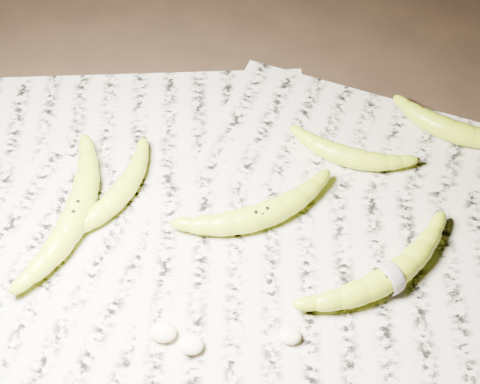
# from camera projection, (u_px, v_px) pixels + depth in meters

# --- Properties ---
(ground) EXTENTS (3.00, 3.00, 0.00)m
(ground) POSITION_uv_depth(u_px,v_px,m) (241.00, 240.00, 0.95)
(ground) COLOR black
(ground) RESTS_ON ground
(newspaper_patch) EXTENTS (0.90, 0.70, 0.01)m
(newspaper_patch) POSITION_uv_depth(u_px,v_px,m) (239.00, 240.00, 0.95)
(newspaper_patch) COLOR #ADA894
(newspaper_patch) RESTS_ON ground
(banana_left_a) EXTENTS (0.11, 0.24, 0.04)m
(banana_left_a) POSITION_uv_depth(u_px,v_px,m) (76.00, 212.00, 0.95)
(banana_left_a) COLOR #A9BB17
(banana_left_a) RESTS_ON newspaper_patch
(banana_left_b) EXTENTS (0.13, 0.18, 0.03)m
(banana_left_b) POSITION_uv_depth(u_px,v_px,m) (120.00, 193.00, 0.97)
(banana_left_b) COLOR #A9BB17
(banana_left_b) RESTS_ON newspaper_patch
(banana_center) EXTENTS (0.22, 0.14, 0.04)m
(banana_center) POSITION_uv_depth(u_px,v_px,m) (261.00, 215.00, 0.95)
(banana_center) COLOR #A9BB17
(banana_center) RESTS_ON newspaper_patch
(banana_taped) EXTENTS (0.22, 0.18, 0.04)m
(banana_taped) POSITION_uv_depth(u_px,v_px,m) (389.00, 277.00, 0.89)
(banana_taped) COLOR #A9BB17
(banana_taped) RESTS_ON newspaper_patch
(banana_upper_a) EXTENTS (0.18, 0.10, 0.03)m
(banana_upper_a) POSITION_uv_depth(u_px,v_px,m) (348.00, 155.00, 1.01)
(banana_upper_a) COLOR #A9BB17
(banana_upper_a) RESTS_ON newspaper_patch
(banana_upper_b) EXTENTS (0.19, 0.12, 0.04)m
(banana_upper_b) POSITION_uv_depth(u_px,v_px,m) (454.00, 130.00, 1.04)
(banana_upper_b) COLOR #A9BB17
(banana_upper_b) RESTS_ON newspaper_patch
(measuring_tape) EXTENTS (0.03, 0.04, 0.05)m
(measuring_tape) POSITION_uv_depth(u_px,v_px,m) (389.00, 277.00, 0.89)
(measuring_tape) COLOR white
(measuring_tape) RESTS_ON newspaper_patch
(flesh_chunk_a) EXTENTS (0.03, 0.03, 0.02)m
(flesh_chunk_a) POSITION_uv_depth(u_px,v_px,m) (191.00, 344.00, 0.84)
(flesh_chunk_a) COLOR #F3E6BC
(flesh_chunk_a) RESTS_ON newspaper_patch
(flesh_chunk_b) EXTENTS (0.03, 0.03, 0.02)m
(flesh_chunk_b) POSITION_uv_depth(u_px,v_px,m) (163.00, 331.00, 0.85)
(flesh_chunk_b) COLOR #F3E6BC
(flesh_chunk_b) RESTS_ON newspaper_patch
(flesh_chunk_c) EXTENTS (0.03, 0.02, 0.02)m
(flesh_chunk_c) POSITION_uv_depth(u_px,v_px,m) (290.00, 334.00, 0.85)
(flesh_chunk_c) COLOR #F3E6BC
(flesh_chunk_c) RESTS_ON newspaper_patch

